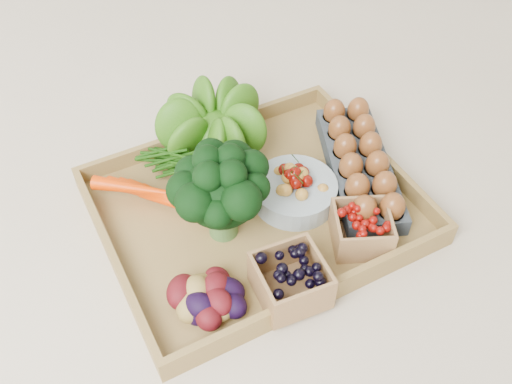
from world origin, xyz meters
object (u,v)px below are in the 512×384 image
broccoli (222,206)px  egg_carton (359,167)px  cherry_bowl (295,192)px  tray (256,211)px

broccoli → egg_carton: 0.30m
egg_carton → cherry_bowl: bearing=-158.6°
egg_carton → broccoli: bearing=-156.9°
broccoli → cherry_bowl: size_ratio=1.10×
tray → broccoli: broccoli is taller
broccoli → egg_carton: broccoli is taller
cherry_bowl → egg_carton: 0.14m
cherry_bowl → tray: bearing=170.2°
tray → cherry_bowl: size_ratio=3.53×
tray → cherry_bowl: (0.07, -0.01, 0.03)m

